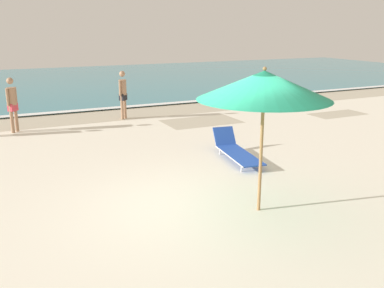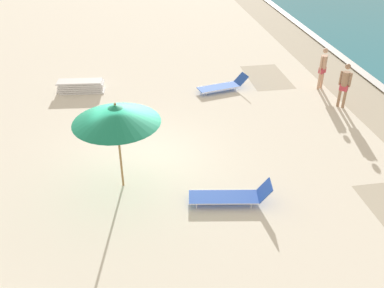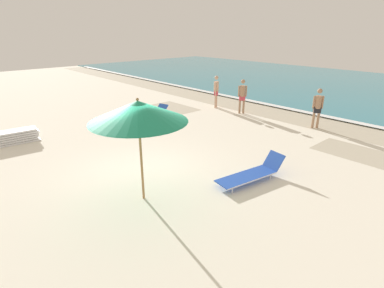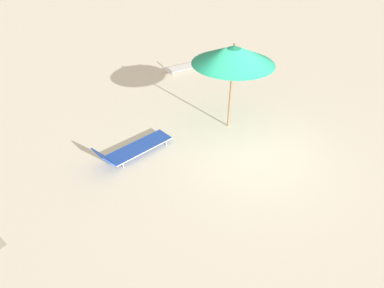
% 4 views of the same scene
% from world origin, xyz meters
% --- Properties ---
extents(ground_plane, '(60.00, 60.00, 0.16)m').
position_xyz_m(ground_plane, '(0.00, 0.01, -0.08)').
color(ground_plane, silver).
extents(ocean_water, '(60.00, 19.72, 0.07)m').
position_xyz_m(ocean_water, '(0.00, 20.20, 0.03)').
color(ocean_water, teal).
rests_on(ocean_water, ground_plane).
extents(beach_umbrella, '(2.36, 2.36, 2.65)m').
position_xyz_m(beach_umbrella, '(0.95, -0.54, 2.32)').
color(beach_umbrella, '#9E7547').
rests_on(beach_umbrella, ground_plane).
extents(sun_lounger_under_umbrella, '(0.94, 2.28, 0.63)m').
position_xyz_m(sun_lounger_under_umbrella, '(2.21, 2.36, 0.22)').
color(sun_lounger_under_umbrella, blue).
rests_on(sun_lounger_under_umbrella, ground_plane).
extents(beachgoer_wading_adult, '(0.34, 0.35, 1.76)m').
position_xyz_m(beachgoer_wading_adult, '(-2.74, 7.96, 1.00)').
color(beachgoer_wading_adult, '#A37A5B').
rests_on(beachgoer_wading_adult, ground_plane).
extents(beachgoer_strolling_adult, '(0.35, 0.34, 1.76)m').
position_xyz_m(beachgoer_strolling_adult, '(1.04, 8.44, 1.00)').
color(beachgoer_strolling_adult, '#A37A5B').
rests_on(beachgoer_strolling_adult, ground_plane).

